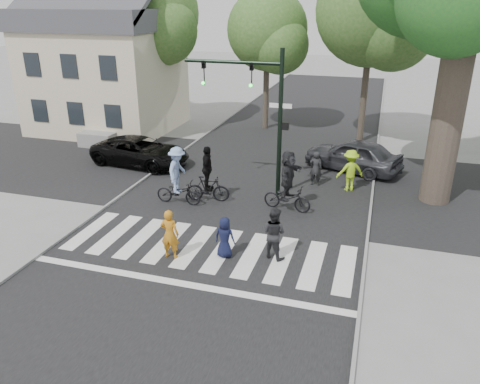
% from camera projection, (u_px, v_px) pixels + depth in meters
% --- Properties ---
extents(ground, '(120.00, 120.00, 0.00)m').
position_uv_depth(ground, '(197.00, 263.00, 14.71)').
color(ground, gray).
rests_on(ground, ground).
extents(road_stem, '(10.00, 70.00, 0.01)m').
position_uv_depth(road_stem, '(243.00, 202.00, 19.12)').
color(road_stem, black).
rests_on(road_stem, ground).
extents(road_cross, '(70.00, 10.00, 0.01)m').
position_uv_depth(road_cross, '(261.00, 177.00, 21.77)').
color(road_cross, black).
rests_on(road_cross, ground).
extents(curb_left, '(0.10, 70.00, 0.10)m').
position_uv_depth(curb_left, '(132.00, 188.00, 20.46)').
color(curb_left, gray).
rests_on(curb_left, ground).
extents(curb_right, '(0.10, 70.00, 0.10)m').
position_uv_depth(curb_right, '(370.00, 216.00, 17.75)').
color(curb_right, gray).
rests_on(curb_right, ground).
extents(crosswalk, '(10.00, 3.85, 0.01)m').
position_uv_depth(crosswalk, '(205.00, 253.00, 15.29)').
color(crosswalk, silver).
rests_on(crosswalk, ground).
extents(traffic_signal, '(4.45, 0.29, 6.00)m').
position_uv_depth(traffic_signal, '(260.00, 102.00, 18.60)').
color(traffic_signal, black).
rests_on(traffic_signal, ground).
extents(bg_tree_0, '(5.46, 5.20, 8.97)m').
position_uv_depth(bg_tree_0, '(88.00, 25.00, 30.19)').
color(bg_tree_0, brown).
rests_on(bg_tree_0, ground).
extents(bg_tree_1, '(6.09, 5.80, 9.80)m').
position_uv_depth(bg_tree_1, '(154.00, 17.00, 28.18)').
color(bg_tree_1, brown).
rests_on(bg_tree_1, ground).
extents(bg_tree_2, '(5.04, 4.80, 8.40)m').
position_uv_depth(bg_tree_2, '(270.00, 34.00, 27.65)').
color(bg_tree_2, brown).
rests_on(bg_tree_2, ground).
extents(bg_tree_3, '(6.30, 6.00, 10.20)m').
position_uv_depth(bg_tree_3, '(378.00, 14.00, 24.39)').
color(bg_tree_3, brown).
rests_on(bg_tree_3, ground).
extents(house, '(8.40, 8.10, 8.82)m').
position_uv_depth(house, '(105.00, 67.00, 28.70)').
color(house, beige).
rests_on(house, ground).
extents(pedestrian_woman, '(0.62, 0.42, 1.66)m').
position_uv_depth(pedestrian_woman, '(170.00, 234.00, 14.74)').
color(pedestrian_woman, orange).
rests_on(pedestrian_woman, ground).
extents(pedestrian_child, '(0.69, 0.46, 1.37)m').
position_uv_depth(pedestrian_child, '(225.00, 237.00, 14.85)').
color(pedestrian_child, black).
rests_on(pedestrian_child, ground).
extents(pedestrian_adult, '(1.00, 0.89, 1.72)m').
position_uv_depth(pedestrian_adult, '(274.00, 233.00, 14.75)').
color(pedestrian_adult, black).
rests_on(pedestrian_adult, ground).
extents(cyclist_left, '(1.88, 1.23, 2.38)m').
position_uv_depth(cyclist_left, '(178.00, 180.00, 18.61)').
color(cyclist_left, black).
rests_on(cyclist_left, ground).
extents(cyclist_mid, '(1.83, 1.14, 2.32)m').
position_uv_depth(cyclist_mid, '(208.00, 179.00, 18.90)').
color(cyclist_mid, black).
rests_on(cyclist_mid, ground).
extents(cyclist_right, '(1.99, 1.85, 2.42)m').
position_uv_depth(cyclist_right, '(288.00, 184.00, 18.03)').
color(cyclist_right, black).
rests_on(cyclist_right, ground).
extents(car_suv, '(5.18, 2.85, 1.37)m').
position_uv_depth(car_suv, '(141.00, 151.00, 23.20)').
color(car_suv, black).
rests_on(car_suv, ground).
extents(car_grey, '(4.96, 3.34, 1.57)m').
position_uv_depth(car_grey, '(353.00, 155.00, 22.35)').
color(car_grey, '#323338').
rests_on(car_grey, ground).
extents(bystander_hivis, '(1.35, 1.13, 1.82)m').
position_uv_depth(bystander_hivis, '(350.00, 170.00, 19.98)').
color(bystander_hivis, '#A1D71A').
rests_on(bystander_hivis, ground).
extents(bystander_dark, '(0.57, 0.38, 1.55)m').
position_uv_depth(bystander_dark, '(316.00, 169.00, 20.59)').
color(bystander_dark, black).
rests_on(bystander_dark, ground).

